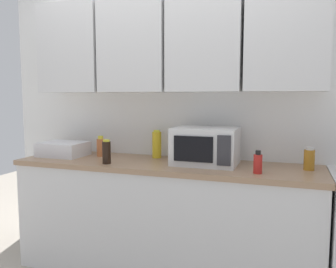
{
  "coord_description": "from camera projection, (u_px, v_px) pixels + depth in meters",
  "views": [
    {
      "loc": [
        0.92,
        -2.82,
        1.41
      ],
      "look_at": [
        0.02,
        -0.25,
        1.12
      ],
      "focal_mm": 37.07,
      "sensor_mm": 36.0,
      "label": 1
    }
  ],
  "objects": [
    {
      "name": "bottle_red_sauce",
      "position": [
        258.0,
        163.0,
        2.32
      ],
      "size": [
        0.06,
        0.06,
        0.16
      ],
      "color": "red",
      "rests_on": "counter_run"
    },
    {
      "name": "bottle_yellow_mustard",
      "position": [
        157.0,
        144.0,
        2.92
      ],
      "size": [
        0.08,
        0.08,
        0.23
      ],
      "color": "gold",
      "rests_on": "counter_run"
    },
    {
      "name": "microwave",
      "position": [
        206.0,
        146.0,
        2.63
      ],
      "size": [
        0.48,
        0.37,
        0.28
      ],
      "color": "silver",
      "rests_on": "counter_run"
    },
    {
      "name": "bottle_soy_dark",
      "position": [
        107.0,
        152.0,
        2.66
      ],
      "size": [
        0.06,
        0.06,
        0.19
      ],
      "color": "black",
      "rests_on": "counter_run"
    },
    {
      "name": "wall_back_with_cabinets",
      "position": [
        173.0,
        77.0,
        2.86
      ],
      "size": [
        3.25,
        0.38,
        2.6
      ],
      "color": "white",
      "rests_on": "ground_plane"
    },
    {
      "name": "dish_rack",
      "position": [
        63.0,
        149.0,
        3.02
      ],
      "size": [
        0.38,
        0.3,
        0.12
      ],
      "primitive_type": "cube",
      "color": "silver",
      "rests_on": "counter_run"
    },
    {
      "name": "bottle_spice_jar",
      "position": [
        101.0,
        147.0,
        3.0
      ],
      "size": [
        0.07,
        0.07,
        0.18
      ],
      "color": "#BC6638",
      "rests_on": "counter_run"
    },
    {
      "name": "counter_run",
      "position": [
        164.0,
        218.0,
        2.76
      ],
      "size": [
        2.38,
        0.63,
        0.9
      ],
      "color": "silver",
      "rests_on": "ground_plane"
    },
    {
      "name": "bottle_amber_vinegar",
      "position": [
        309.0,
        159.0,
        2.42
      ],
      "size": [
        0.07,
        0.07,
        0.16
      ],
      "color": "#AD701E",
      "rests_on": "counter_run"
    }
  ]
}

